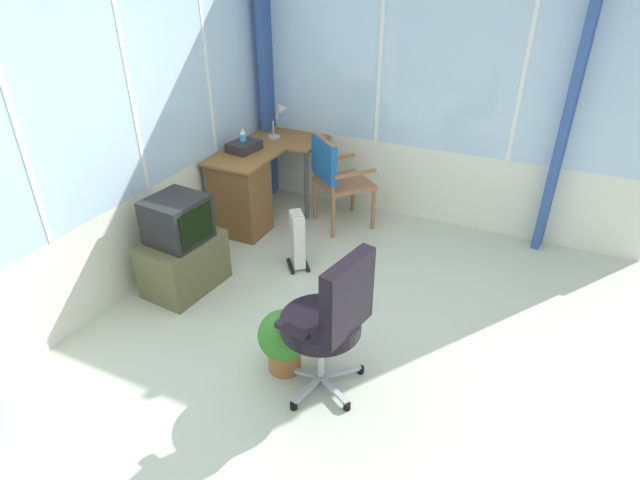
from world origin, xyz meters
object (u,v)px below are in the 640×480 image
desk_lamp (281,115)px  spray_bottle (243,139)px  desk (243,192)px  tv_on_stand (182,249)px  space_heater (297,239)px  potted_plant (285,337)px  paper_tray (244,146)px  tv_remote (320,138)px  wooden_armchair (333,172)px  office_chair (331,316)px

desk_lamp → spray_bottle: 0.54m
desk → tv_on_stand: size_ratio=1.54×
desk_lamp → space_heater: size_ratio=0.65×
tv_on_stand → potted_plant: tv_on_stand is taller
desk → tv_on_stand: tv_on_stand is taller
paper_tray → tv_remote: bearing=-40.1°
spray_bottle → wooden_armchair: spray_bottle is taller
desk_lamp → space_heater: bearing=-146.3°
desk_lamp → wooden_armchair: 0.86m
desk_lamp → space_heater: (-1.10, -0.73, -0.70)m
tv_remote → wooden_armchair: (-0.37, -0.31, -0.18)m
tv_remote → potted_plant: (-2.35, -0.84, -0.50)m
space_heater → potted_plant: space_heater is taller
paper_tray → potted_plant: (-1.73, -1.37, -0.54)m
spray_bottle → office_chair: office_chair is taller
paper_tray → tv_on_stand: (-1.24, -0.16, -0.44)m
desk_lamp → desk: bearing=176.3°
paper_tray → space_heater: (-0.56, -0.85, -0.53)m
desk → spray_bottle: size_ratio=5.81×
desk → spray_bottle: spray_bottle is taller
spray_bottle → space_heater: spray_bottle is taller
space_heater → wooden_armchair: bearing=1.5°
desk_lamp → office_chair: bearing=-145.3°
wooden_armchair → space_heater: bearing=-178.5°
paper_tray → tv_on_stand: paper_tray is taller
office_chair → space_heater: size_ratio=1.90×
wooden_armchair → tv_on_stand: bearing=155.9°
desk → paper_tray: (0.18, 0.07, 0.39)m
desk → paper_tray: bearing=21.6°
tv_on_stand → potted_plant: bearing=-112.0°
potted_plant → paper_tray: bearing=38.3°
office_chair → paper_tray: bearing=44.1°
office_chair → tv_remote: bearing=26.5°
tv_remote → paper_tray: (-0.62, 0.52, 0.03)m
tv_remote → potted_plant: tv_remote is taller
desk → desk_lamp: desk_lamp is taller
desk_lamp → paper_tray: bearing=167.5°
space_heater → potted_plant: bearing=-156.2°
desk → tv_remote: tv_remote is taller
desk_lamp → potted_plant: size_ratio=0.76×
paper_tray → potted_plant: bearing=-141.7°
desk → wooden_armchair: bearing=-60.6°
desk → wooden_armchair: wooden_armchair is taller
office_chair → spray_bottle: bearing=44.1°
tv_on_stand → space_heater: bearing=-45.3°
tv_on_stand → desk: bearing=5.0°
office_chair → tv_on_stand: bearing=71.3°
potted_plant → desk: bearing=39.9°
tv_remote → space_heater: 1.32m
paper_tray → space_heater: size_ratio=0.56×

